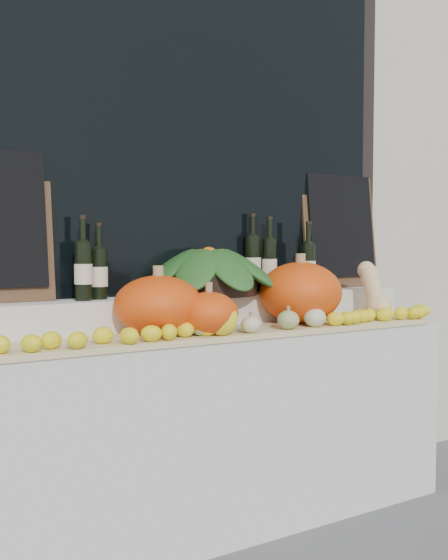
{
  "coord_description": "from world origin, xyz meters",
  "views": [
    {
      "loc": [
        -1.4,
        -0.89,
        1.27
      ],
      "look_at": [
        0.0,
        1.45,
        1.12
      ],
      "focal_mm": 40.0,
      "sensor_mm": 36.0,
      "label": 1
    }
  ],
  "objects_px": {
    "pumpkin_left": "(158,305)",
    "wine_bottle_tall": "(253,263)",
    "produce_bowl": "(209,271)",
    "butternut_squash": "(374,293)",
    "pumpkin_right": "(300,292)"
  },
  "relations": [
    {
      "from": "produce_bowl",
      "to": "wine_bottle_tall",
      "type": "relative_size",
      "value": 1.79
    },
    {
      "from": "pumpkin_left",
      "to": "produce_bowl",
      "type": "xyz_separation_m",
      "value": [
        0.36,
        0.21,
        0.12
      ]
    },
    {
      "from": "pumpkin_left",
      "to": "produce_bowl",
      "type": "height_order",
      "value": "produce_bowl"
    },
    {
      "from": "pumpkin_left",
      "to": "produce_bowl",
      "type": "bearing_deg",
      "value": 30.54
    },
    {
      "from": "pumpkin_left",
      "to": "wine_bottle_tall",
      "type": "distance_m",
      "value": 0.72
    },
    {
      "from": "pumpkin_left",
      "to": "wine_bottle_tall",
      "type": "xyz_separation_m",
      "value": [
        0.65,
        0.27,
        0.16
      ]
    },
    {
      "from": "produce_bowl",
      "to": "butternut_squash",
      "type": "bearing_deg",
      "value": -16.44
    },
    {
      "from": "pumpkin_right",
      "to": "wine_bottle_tall",
      "type": "height_order",
      "value": "wine_bottle_tall"
    },
    {
      "from": "butternut_squash",
      "to": "produce_bowl",
      "type": "xyz_separation_m",
      "value": [
        -0.82,
        0.24,
        0.12
      ]
    },
    {
      "from": "butternut_squash",
      "to": "pumpkin_right",
      "type": "bearing_deg",
      "value": 176.21
    },
    {
      "from": "pumpkin_right",
      "to": "produce_bowl",
      "type": "distance_m",
      "value": 0.44
    },
    {
      "from": "produce_bowl",
      "to": "wine_bottle_tall",
      "type": "distance_m",
      "value": 0.3
    },
    {
      "from": "pumpkin_left",
      "to": "wine_bottle_tall",
      "type": "relative_size",
      "value": 0.94
    },
    {
      "from": "pumpkin_right",
      "to": "produce_bowl",
      "type": "relative_size",
      "value": 0.56
    },
    {
      "from": "butternut_squash",
      "to": "pumpkin_left",
      "type": "bearing_deg",
      "value": 178.49
    }
  ]
}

